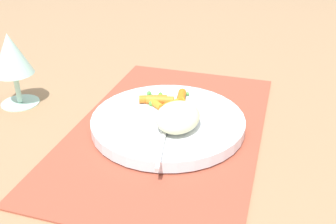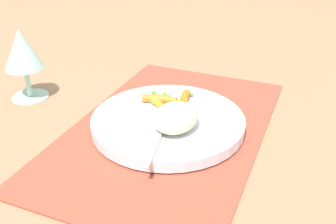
{
  "view_description": "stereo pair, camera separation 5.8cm",
  "coord_description": "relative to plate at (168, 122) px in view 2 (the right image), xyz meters",
  "views": [
    {
      "loc": [
        -0.57,
        -0.17,
        0.36
      ],
      "look_at": [
        0.0,
        0.0,
        0.04
      ],
      "focal_mm": 42.22,
      "sensor_mm": 36.0,
      "label": 1
    },
    {
      "loc": [
        -0.55,
        -0.23,
        0.36
      ],
      "look_at": [
        0.0,
        0.0,
        0.04
      ],
      "focal_mm": 42.22,
      "sensor_mm": 36.0,
      "label": 2
    }
  ],
  "objects": [
    {
      "name": "pea_scatter",
      "position": [
        0.05,
        0.02,
        0.01
      ],
      "size": [
        0.09,
        0.1,
        0.01
      ],
      "color": "#52AD2E",
      "rests_on": "plate"
    },
    {
      "name": "plate",
      "position": [
        0.0,
        0.0,
        0.0
      ],
      "size": [
        0.26,
        0.26,
        0.02
      ],
      "primitive_type": "cylinder",
      "color": "white",
      "rests_on": "placemat"
    },
    {
      "name": "fork",
      "position": [
        -0.03,
        -0.01,
        0.01
      ],
      "size": [
        0.21,
        0.05,
        0.01
      ],
      "color": "#BEBEBE",
      "rests_on": "plate"
    },
    {
      "name": "carrot_portion",
      "position": [
        0.05,
        0.02,
        0.02
      ],
      "size": [
        0.08,
        0.09,
        0.02
      ],
      "color": "orange",
      "rests_on": "plate"
    },
    {
      "name": "rice_mound",
      "position": [
        -0.03,
        -0.03,
        0.03
      ],
      "size": [
        0.09,
        0.07,
        0.04
      ],
      "primitive_type": "ellipsoid",
      "color": "beige",
      "rests_on": "plate"
    },
    {
      "name": "placemat",
      "position": [
        0.0,
        0.0,
        -0.01
      ],
      "size": [
        0.51,
        0.32,
        0.01
      ],
      "primitive_type": "cube",
      "color": "#9E4733",
      "rests_on": "ground_plane"
    },
    {
      "name": "wine_glass",
      "position": [
        0.01,
        0.31,
        0.08
      ],
      "size": [
        0.08,
        0.08,
        0.14
      ],
      "color": "#B2E0CC",
      "rests_on": "ground_plane"
    },
    {
      "name": "ground_plane",
      "position": [
        0.0,
        0.0,
        -0.02
      ],
      "size": [
        2.4,
        2.4,
        0.0
      ],
      "primitive_type": "plane",
      "color": "#997551"
    }
  ]
}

